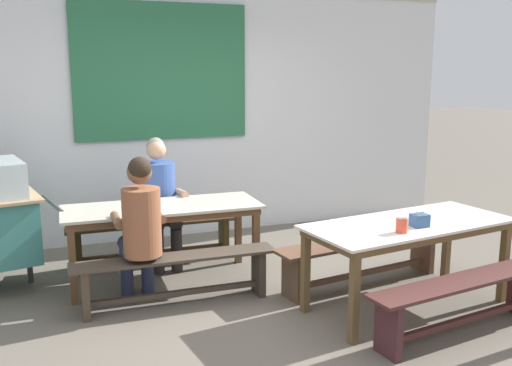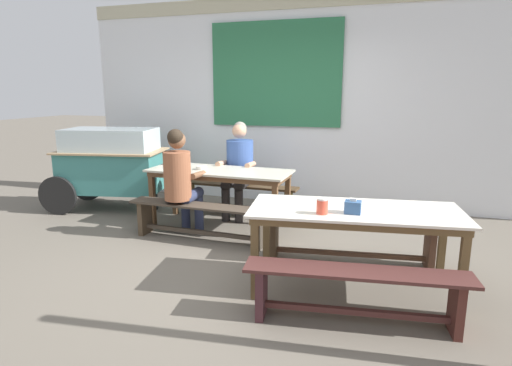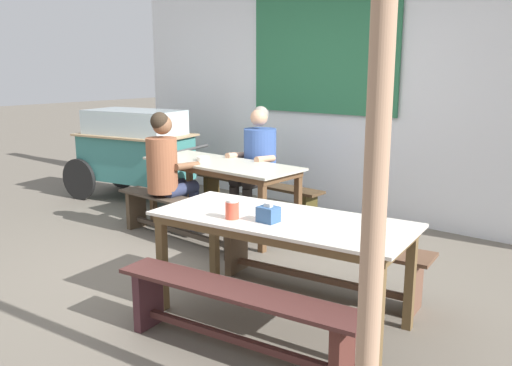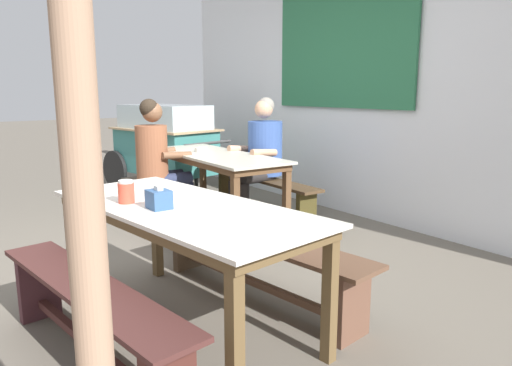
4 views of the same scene
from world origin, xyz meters
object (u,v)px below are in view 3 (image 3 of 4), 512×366
bench_near_back (317,254)px  person_left_back_turned (167,167)px  dining_table_near (282,228)px  wooden_support_post (375,194)px  soup_bowl (203,158)px  person_center_facing (257,158)px  tissue_box (268,214)px  bench_far_back (257,193)px  bench_far_front (181,214)px  food_cart (134,147)px  bench_near_front (234,311)px  condiment_jar (232,209)px  dining_table_far (221,169)px

bench_near_back → person_left_back_turned: (-1.95, 0.23, 0.41)m
dining_table_near → wooden_support_post: bearing=-37.5°
bench_near_back → soup_bowl: soup_bowl is taller
person_center_facing → tissue_box: bearing=-49.1°
bench_far_back → bench_far_front: 1.14m
food_cart → tissue_box: (3.53, -1.70, 0.09)m
person_left_back_turned → bench_near_back: bearing=-6.6°
food_cart → person_left_back_turned: bearing=-27.2°
person_left_back_turned → bench_near_front: bearing=-32.8°
bench_far_front → food_cart: food_cart is taller
bench_near_back → person_center_facing: person_center_facing is taller
food_cart → person_left_back_turned: person_left_back_turned is taller
wooden_support_post → person_center_facing: bearing=136.5°
bench_near_front → food_cart: food_cart is taller
bench_far_front → bench_near_back: bearing=-5.0°
bench_near_back → condiment_jar: (-0.16, -0.79, 0.50)m
bench_far_front → food_cart: 2.01m
bench_far_back → bench_near_front: 3.01m
tissue_box → condiment_jar: (-0.23, -0.09, 0.01)m
bench_far_front → bench_near_front: 2.24m
dining_table_far → dining_table_near: 2.17m
dining_table_far → soup_bowl: soup_bowl is taller
dining_table_far → person_center_facing: (0.07, 0.51, 0.06)m
dining_table_far → dining_table_near: bearing=-36.2°
bench_far_front → tissue_box: 2.01m
food_cart → wooden_support_post: (4.63, -2.40, 0.52)m
bench_near_back → dining_table_near: bearing=-82.5°
bench_near_front → tissue_box: bearing=100.9°
soup_bowl → food_cart: bearing=168.3°
condiment_jar → wooden_support_post: (1.33, -0.61, 0.42)m
bench_far_back → condiment_jar: 2.60m
wooden_support_post → person_left_back_turned: bearing=152.5°
dining_table_far → food_cart: bearing=170.9°
wooden_support_post → food_cart: bearing=152.6°
person_center_facing → tissue_box: person_center_facing is taller
food_cart → person_center_facing: person_center_facing is taller
person_center_facing → person_left_back_turned: bearing=-109.4°
food_cart → person_center_facing: bearing=6.8°
bench_near_back → bench_near_front: 1.14m
person_left_back_turned → condiment_jar: size_ratio=9.80×
person_left_back_turned → condiment_jar: bearing=-29.6°
tissue_box → bench_far_front: bearing=154.2°
bench_near_front → person_center_facing: 2.97m
bench_near_back → person_center_facing: bearing=142.6°
food_cart → soup_bowl: food_cart is taller
bench_far_back → tissue_box: 2.67m
dining_table_near → tissue_box: size_ratio=14.33×
bench_near_front → tissue_box: tissue_box is taller
bench_near_front → person_left_back_turned: (-2.10, 1.35, 0.42)m
dining_table_near → condiment_jar: size_ratio=14.08×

